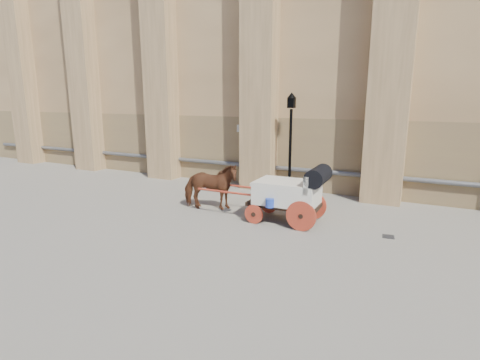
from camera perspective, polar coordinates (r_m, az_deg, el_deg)
The scene contains 6 objects.
ground at distance 12.67m, azimuth 0.38°, elevation -5.12°, with size 90.00×90.00×0.00m, color slate.
horse at distance 12.94m, azimuth -4.56°, elevation -1.01°, with size 0.88×1.94×1.64m, color brown.
carriage at distance 11.63m, azimuth 7.85°, elevation -1.77°, with size 4.19×1.49×1.83m.
street_lamp at distance 15.02m, azimuth 7.69°, elevation 5.95°, with size 0.38×0.38×4.02m.
drain_grate_near at distance 13.04m, azimuth -2.21°, elevation -4.58°, with size 0.32×0.32×0.01m, color black.
drain_grate_far at distance 11.40m, azimuth 21.67°, elevation -8.01°, with size 0.32×0.32×0.01m, color black.
Camera 1 is at (5.30, -10.85, 3.82)m, focal length 28.00 mm.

